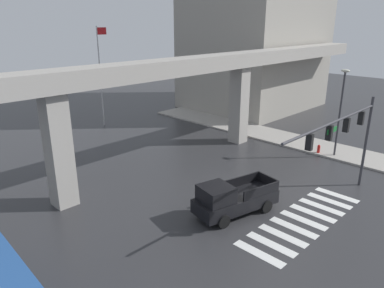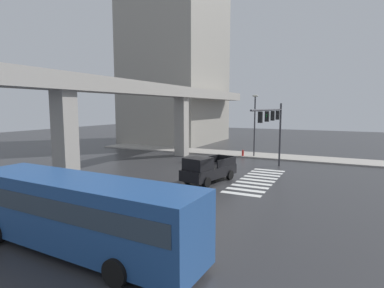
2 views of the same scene
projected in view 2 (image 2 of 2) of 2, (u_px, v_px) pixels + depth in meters
ground_plane at (198, 174)px, 26.99m from camera, size 120.00×120.00×0.00m
crosswalk_stripes at (257, 180)px, 24.69m from camera, size 9.35×2.80×0.01m
elevated_overpass at (138, 94)px, 28.90m from camera, size 56.69×2.12×8.18m
office_building at (176, 41)px, 51.14m from camera, size 15.71×13.31×33.41m
sidewalk_east at (225, 153)px, 38.87m from camera, size 4.00×36.00×0.15m
pickup_truck at (207, 170)px, 23.95m from camera, size 5.40×2.99×2.08m
city_bus at (79, 210)px, 12.37m from camera, size 3.09×10.89×2.99m
traffic_signal_mast at (273, 120)px, 26.95m from camera, size 10.89×0.32×6.20m
street_lamp_near_corner at (255, 118)px, 35.52m from camera, size 0.44×0.70×7.24m
fire_hydrant at (243, 153)px, 36.18m from camera, size 0.24×0.24×0.85m
flagpole at (60, 106)px, 37.67m from camera, size 1.16×0.12×10.31m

